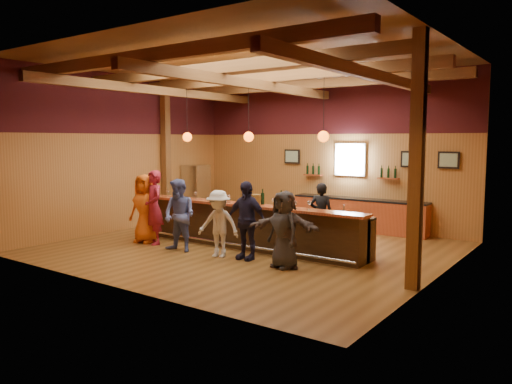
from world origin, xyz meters
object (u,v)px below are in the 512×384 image
customer_brown (285,229)px  customer_denim (179,215)px  stainless_fridge (196,192)px  customer_white (219,224)px  customer_navy (246,220)px  ice_bucket (256,200)px  bar_counter (253,226)px  bartender (321,215)px  back_bar_cabinet (358,214)px  bottle_a (263,198)px  customer_redvest (154,207)px  customer_dark (284,230)px  customer_orange (145,208)px

customer_brown → customer_denim: bearing=168.9°
stainless_fridge → customer_white: size_ratio=1.19×
customer_navy → ice_bucket: (-0.28, 0.77, 0.36)m
bar_counter → bartender: bartender is taller
back_bar_cabinet → customer_white: (-1.19, -4.87, 0.28)m
ice_bucket → bottle_a: size_ratio=0.66×
customer_denim → ice_bucket: customer_denim is taller
customer_navy → bartender: size_ratio=1.09×
customer_redvest → bottle_a: size_ratio=5.05×
ice_bucket → customer_redvest: bearing=-162.0°
customer_brown → bottle_a: bearing=126.3°
customer_white → customer_navy: bearing=5.0°
back_bar_cabinet → customer_dark: (0.50, -4.82, 0.32)m
back_bar_cabinet → customer_orange: customer_orange is taller
stainless_fridge → customer_redvest: size_ratio=0.96×
customer_orange → bartender: 4.49m
bottle_a → customer_orange: bearing=-162.2°
bartender → ice_bucket: size_ratio=6.53×
bar_counter → customer_navy: (0.61, -1.09, 0.35)m
customer_dark → back_bar_cabinet: bearing=112.9°
back_bar_cabinet → stainless_fridge: bearing=-168.1°
customer_navy → customer_white: bearing=-162.0°
customer_orange → customer_redvest: 0.36m
customer_dark → customer_white: bearing=-161.1°
stainless_fridge → customer_dark: bearing=-32.5°
customer_orange → customer_denim: 1.50m
customer_redvest → bartender: customer_redvest is taller
stainless_fridge → customer_redvest: customer_redvest is taller
stainless_fridge → customer_denim: bearing=-52.1°
bottle_a → customer_navy: bearing=-78.0°
customer_dark → bartender: 2.31m
bar_counter → customer_denim: 1.82m
back_bar_cabinet → bartender: (0.14, -2.53, 0.32)m
customer_white → stainless_fridge: bearing=124.0°
back_bar_cabinet → stainless_fridge: 5.43m
back_bar_cabinet → customer_denim: 5.49m
customer_navy → customer_dark: size_ratio=1.10×
back_bar_cabinet → bottle_a: (-0.77, -3.75, 0.78)m
back_bar_cabinet → bottle_a: 3.90m
customer_denim → customer_orange: bearing=166.3°
back_bar_cabinet → bartender: bartender is taller
back_bar_cabinet → customer_brown: (0.51, -4.78, 0.32)m
bottle_a → bar_counter: bearing=156.8°
customer_navy → customer_dark: 1.09m
customer_navy → customer_redvest: bearing=-179.4°
customer_navy → ice_bucket: customer_navy is taller
customer_navy → bartender: bearing=70.8°
customer_denim → customer_white: size_ratio=1.14×
customer_white → ice_bucket: size_ratio=6.21×
customer_redvest → customer_navy: size_ratio=1.07×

